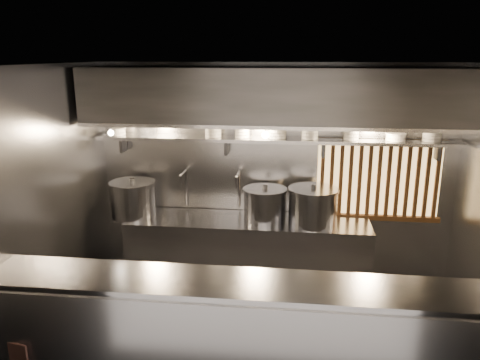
% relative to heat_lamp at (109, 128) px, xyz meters
% --- Properties ---
extents(floor, '(4.50, 4.50, 0.00)m').
position_rel_heat_lamp_xyz_m(floor, '(1.90, -0.85, -2.07)').
color(floor, black).
rests_on(floor, ground).
extents(ceiling, '(4.50, 4.50, 0.00)m').
position_rel_heat_lamp_xyz_m(ceiling, '(1.90, -0.85, 0.73)').
color(ceiling, black).
rests_on(ceiling, wall_back).
extents(wall_back, '(4.50, 0.00, 4.50)m').
position_rel_heat_lamp_xyz_m(wall_back, '(1.90, 0.65, -0.67)').
color(wall_back, gray).
rests_on(wall_back, floor).
extents(wall_left, '(0.00, 3.00, 3.00)m').
position_rel_heat_lamp_xyz_m(wall_left, '(-0.35, -0.85, -0.67)').
color(wall_left, gray).
rests_on(wall_left, floor).
extents(serving_counter, '(4.50, 0.56, 1.13)m').
position_rel_heat_lamp_xyz_m(serving_counter, '(1.90, -1.81, -1.50)').
color(serving_counter, '#9F9FA5').
rests_on(serving_counter, floor).
extents(cooking_bench, '(3.00, 0.70, 0.90)m').
position_rel_heat_lamp_xyz_m(cooking_bench, '(1.60, 0.28, -1.62)').
color(cooking_bench, '#9F9FA5').
rests_on(cooking_bench, floor).
extents(bowl_shelf, '(4.40, 0.34, 0.04)m').
position_rel_heat_lamp_xyz_m(bowl_shelf, '(1.90, 0.47, -0.19)').
color(bowl_shelf, '#9F9FA5').
rests_on(bowl_shelf, wall_back).
extents(exhaust_hood, '(4.40, 0.81, 0.65)m').
position_rel_heat_lamp_xyz_m(exhaust_hood, '(1.90, 0.25, 0.36)').
color(exhaust_hood, '#2D2D30').
rests_on(exhaust_hood, ceiling).
extents(wood_screen, '(1.56, 0.09, 1.04)m').
position_rel_heat_lamp_xyz_m(wood_screen, '(3.20, 0.60, -0.69)').
color(wood_screen, '#EFBC6B').
rests_on(wood_screen, wall_back).
extents(faucet_left, '(0.04, 0.30, 0.50)m').
position_rel_heat_lamp_xyz_m(faucet_left, '(0.75, 0.52, -0.76)').
color(faucet_left, silver).
rests_on(faucet_left, wall_back).
extents(faucet_right, '(0.04, 0.30, 0.50)m').
position_rel_heat_lamp_xyz_m(faucet_right, '(1.45, 0.52, -0.76)').
color(faucet_right, silver).
rests_on(faucet_right, wall_back).
extents(heat_lamp, '(0.25, 0.35, 0.20)m').
position_rel_heat_lamp_xyz_m(heat_lamp, '(0.00, 0.00, 0.00)').
color(heat_lamp, '#9F9FA5').
rests_on(heat_lamp, exhaust_hood).
extents(pendant_bulb, '(0.09, 0.09, 0.19)m').
position_rel_heat_lamp_xyz_m(pendant_bulb, '(1.80, 0.35, -0.11)').
color(pendant_bulb, '#2D2D30').
rests_on(pendant_bulb, exhaust_hood).
extents(stock_pot_left, '(0.69, 0.69, 0.49)m').
position_rel_heat_lamp_xyz_m(stock_pot_left, '(0.15, 0.24, -0.94)').
color(stock_pot_left, '#9F9FA5').
rests_on(stock_pot_left, cooking_bench).
extents(stock_pot_mid, '(0.70, 0.70, 0.44)m').
position_rel_heat_lamp_xyz_m(stock_pot_mid, '(1.81, 0.31, -0.96)').
color(stock_pot_mid, '#9F9FA5').
rests_on(stock_pot_mid, cooking_bench).
extents(stock_pot_right, '(0.73, 0.73, 0.49)m').
position_rel_heat_lamp_xyz_m(stock_pot_right, '(2.39, 0.23, -0.94)').
color(stock_pot_right, '#9F9FA5').
rests_on(stock_pot_right, cooking_bench).
extents(bowl_stack_0, '(0.21, 0.21, 0.09)m').
position_rel_heat_lamp_xyz_m(bowl_stack_0, '(-0.08, 0.47, -0.12)').
color(bowl_stack_0, silver).
rests_on(bowl_stack_0, bowl_shelf).
extents(bowl_stack_1, '(0.22, 0.22, 0.17)m').
position_rel_heat_lamp_xyz_m(bowl_stack_1, '(1.14, 0.47, -0.08)').
color(bowl_stack_1, silver).
rests_on(bowl_stack_1, bowl_shelf).
extents(bowl_stack_2, '(0.20, 0.20, 0.17)m').
position_rel_heat_lamp_xyz_m(bowl_stack_2, '(1.50, 0.47, -0.08)').
color(bowl_stack_2, silver).
rests_on(bowl_stack_2, bowl_shelf).
extents(bowl_stack_3, '(0.24, 0.24, 0.13)m').
position_rel_heat_lamp_xyz_m(bowl_stack_3, '(1.93, 0.47, -0.10)').
color(bowl_stack_3, silver).
rests_on(bowl_stack_3, bowl_shelf).
extents(bowl_stack_4, '(0.21, 0.21, 0.17)m').
position_rel_heat_lamp_xyz_m(bowl_stack_4, '(2.33, 0.47, -0.08)').
color(bowl_stack_4, silver).
rests_on(bowl_stack_4, bowl_shelf).
extents(bowl_stack_5, '(0.20, 0.20, 0.17)m').
position_rel_heat_lamp_xyz_m(bowl_stack_5, '(2.82, 0.47, -0.08)').
color(bowl_stack_5, silver).
rests_on(bowl_stack_5, bowl_shelf).
extents(bowl_stack_6, '(0.24, 0.24, 0.09)m').
position_rel_heat_lamp_xyz_m(bowl_stack_6, '(3.33, 0.47, -0.12)').
color(bowl_stack_6, silver).
rests_on(bowl_stack_6, bowl_shelf).
extents(bowl_stack_7, '(0.23, 0.23, 0.17)m').
position_rel_heat_lamp_xyz_m(bowl_stack_7, '(3.74, 0.47, -0.08)').
color(bowl_stack_7, silver).
rests_on(bowl_stack_7, bowl_shelf).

